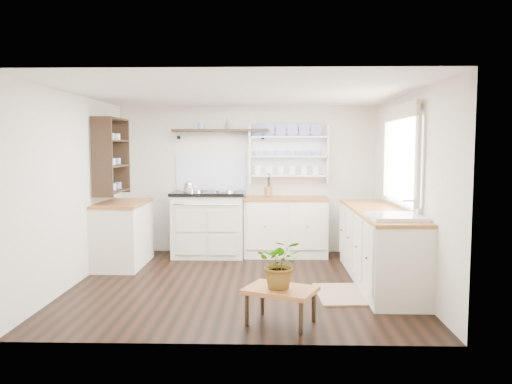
# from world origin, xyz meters

# --- Properties ---
(floor) EXTENTS (4.00, 3.80, 0.01)m
(floor) POSITION_xyz_m (0.00, 0.00, 0.00)
(floor) COLOR black
(floor) RESTS_ON ground
(wall_back) EXTENTS (4.00, 0.02, 2.30)m
(wall_back) POSITION_xyz_m (0.00, 1.90, 1.15)
(wall_back) COLOR beige
(wall_back) RESTS_ON ground
(wall_right) EXTENTS (0.02, 3.80, 2.30)m
(wall_right) POSITION_xyz_m (2.00, 0.00, 1.15)
(wall_right) COLOR beige
(wall_right) RESTS_ON ground
(wall_left) EXTENTS (0.02, 3.80, 2.30)m
(wall_left) POSITION_xyz_m (-2.00, 0.00, 1.15)
(wall_left) COLOR beige
(wall_left) RESTS_ON ground
(ceiling) EXTENTS (4.00, 3.80, 0.01)m
(ceiling) POSITION_xyz_m (0.00, 0.00, 2.30)
(ceiling) COLOR white
(ceiling) RESTS_ON wall_back
(window) EXTENTS (0.08, 1.55, 1.22)m
(window) POSITION_xyz_m (1.95, 0.15, 1.56)
(window) COLOR white
(window) RESTS_ON wall_right
(aga_cooker) EXTENTS (1.11, 0.76, 1.02)m
(aga_cooker) POSITION_xyz_m (-0.57, 1.57, 0.50)
(aga_cooker) COLOR beige
(aga_cooker) RESTS_ON floor
(back_cabinets) EXTENTS (1.27, 0.63, 0.90)m
(back_cabinets) POSITION_xyz_m (0.60, 1.60, 0.46)
(back_cabinets) COLOR beige
(back_cabinets) RESTS_ON floor
(right_cabinets) EXTENTS (0.62, 2.43, 0.90)m
(right_cabinets) POSITION_xyz_m (1.70, 0.10, 0.46)
(right_cabinets) COLOR beige
(right_cabinets) RESTS_ON floor
(belfast_sink) EXTENTS (0.55, 0.60, 0.45)m
(belfast_sink) POSITION_xyz_m (1.70, -0.65, 0.80)
(belfast_sink) COLOR white
(belfast_sink) RESTS_ON right_cabinets
(left_cabinets) EXTENTS (0.62, 1.13, 0.90)m
(left_cabinets) POSITION_xyz_m (-1.70, 0.90, 0.46)
(left_cabinets) COLOR beige
(left_cabinets) RESTS_ON floor
(plate_rack) EXTENTS (1.20, 0.22, 0.90)m
(plate_rack) POSITION_xyz_m (0.65, 1.86, 1.56)
(plate_rack) COLOR white
(plate_rack) RESTS_ON wall_back
(high_shelf) EXTENTS (1.50, 0.29, 0.16)m
(high_shelf) POSITION_xyz_m (-0.40, 1.78, 1.91)
(high_shelf) COLOR black
(high_shelf) RESTS_ON wall_back
(left_shelving) EXTENTS (0.28, 0.80, 1.05)m
(left_shelving) POSITION_xyz_m (-1.84, 0.90, 1.55)
(left_shelving) COLOR black
(left_shelving) RESTS_ON wall_left
(kettle) EXTENTS (0.18, 0.18, 0.22)m
(kettle) POSITION_xyz_m (-0.85, 1.45, 1.04)
(kettle) COLOR silver
(kettle) RESTS_ON aga_cooker
(utensil_crock) EXTENTS (0.12, 0.12, 0.14)m
(utensil_crock) POSITION_xyz_m (0.34, 1.68, 0.98)
(utensil_crock) COLOR #8F5C34
(utensil_crock) RESTS_ON back_cabinets
(center_table) EXTENTS (0.76, 0.67, 0.34)m
(center_table) POSITION_xyz_m (0.46, -1.40, 0.30)
(center_table) COLOR brown
(center_table) RESTS_ON floor
(potted_plant) EXTENTS (0.45, 0.40, 0.47)m
(potted_plant) POSITION_xyz_m (0.46, -1.40, 0.58)
(potted_plant) COLOR #3F7233
(potted_plant) RESTS_ON center_table
(floor_rug) EXTENTS (0.59, 0.88, 0.02)m
(floor_rug) POSITION_xyz_m (1.17, -0.45, 0.01)
(floor_rug) COLOR olive
(floor_rug) RESTS_ON floor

